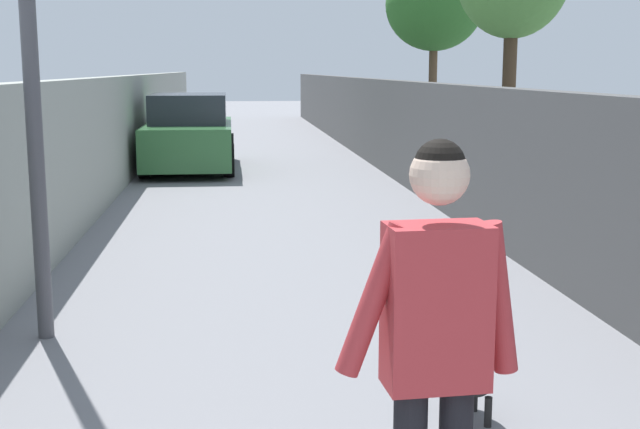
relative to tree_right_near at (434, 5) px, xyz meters
name	(u,v)px	position (x,y,z in m)	size (l,w,h in m)	color
ground_plane	(266,190)	(-5.00, 4.09, -3.47)	(80.00, 80.00, 0.00)	gray
wall_left	(91,146)	(-7.00, 6.67, -2.52)	(48.00, 0.30, 1.91)	#999E93
fence_right	(444,145)	(-7.00, 1.51, -2.56)	(48.00, 0.30, 1.83)	#4C4C4C
tree_right_near	(434,5)	(0.00, 0.00, 0.00)	(2.23, 2.23, 4.54)	brown
person_skateboarder	(436,330)	(-16.25, 3.93, -2.39)	(0.24, 0.71, 1.71)	black
dog	(470,373)	(-14.62, 3.30, -3.20)	(1.92, 0.76, 1.06)	black
car_near	(189,135)	(-1.91, 5.52, -2.76)	(4.21, 1.80, 1.54)	#336B38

